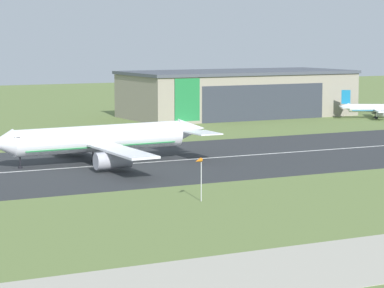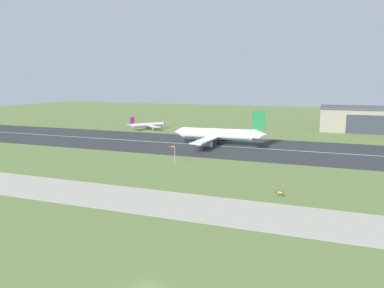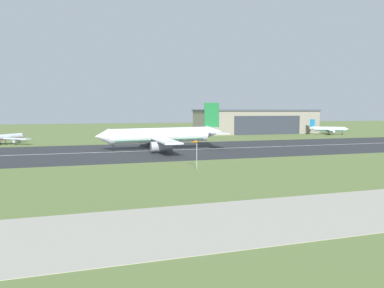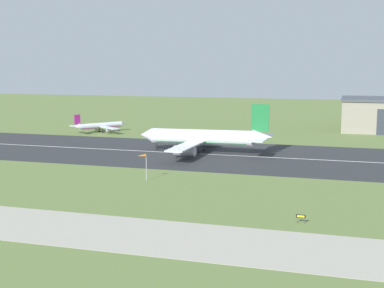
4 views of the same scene
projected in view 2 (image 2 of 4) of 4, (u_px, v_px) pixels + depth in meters
name	position (u px, v px, depth m)	size (l,w,h in m)	color
ground_plane	(243.00, 184.00, 103.85)	(674.63, 674.63, 0.00)	olive
runway_strip	(274.00, 149.00, 156.49)	(434.63, 54.11, 0.06)	#2B2D30
runway_centreline	(274.00, 149.00, 156.49)	(391.16, 0.70, 0.01)	silver
taxiway_road	(219.00, 210.00, 82.85)	(325.97, 17.73, 0.05)	#A8A393
hangar_building	(384.00, 120.00, 211.22)	(68.67, 31.25, 13.78)	gray
airplane_landing	(218.00, 134.00, 167.78)	(43.78, 49.02, 15.85)	white
airplane_parked_west	(148.00, 125.00, 221.33)	(21.56, 22.62, 7.89)	silver
windsock_pole	(172.00, 148.00, 127.32)	(2.04, 1.85, 6.49)	#B7B7BC
runway_sign	(280.00, 193.00, 91.74)	(1.69, 0.13, 1.59)	#4C4C51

